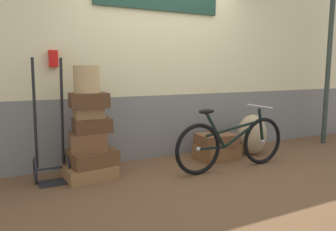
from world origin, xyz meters
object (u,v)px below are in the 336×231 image
at_px(luggage_trolley, 51,153).
at_px(bicycle, 232,143).
at_px(suitcase_1, 93,157).
at_px(suitcase_4, 89,113).
at_px(suitcase_5, 89,100).
at_px(wicker_basket, 87,79).
at_px(suitcase_6, 217,152).
at_px(burlap_sack, 252,134).
at_px(suitcase_2, 87,141).
at_px(suitcase_3, 92,125).
at_px(suitcase_7, 216,139).
at_px(suitcase_0, 90,171).

relative_size(luggage_trolley, bicycle, 0.84).
relative_size(suitcase_1, suitcase_4, 1.61).
distance_m(suitcase_5, bicycle, 1.85).
height_order(wicker_basket, bicycle, wicker_basket).
relative_size(suitcase_4, suitcase_6, 0.55).
height_order(suitcase_4, luggage_trolley, luggage_trolley).
xyz_separation_m(suitcase_1, burlap_sack, (2.42, -0.02, 0.05)).
height_order(suitcase_2, suitcase_5, suitcase_5).
distance_m(suitcase_3, luggage_trolley, 0.55).
xyz_separation_m(suitcase_5, wicker_basket, (-0.02, 0.01, 0.24)).
bearing_deg(suitcase_6, suitcase_7, 172.80).
bearing_deg(suitcase_5, luggage_trolley, 167.91).
bearing_deg(wicker_basket, suitcase_4, 7.74).
xyz_separation_m(suitcase_5, suitcase_7, (1.80, 0.01, -0.64)).
height_order(suitcase_2, suitcase_4, suitcase_4).
bearing_deg(suitcase_5, suitcase_1, 29.62).
bearing_deg(suitcase_1, suitcase_2, 159.54).
bearing_deg(luggage_trolley, suitcase_2, -12.98).
relative_size(suitcase_2, burlap_sack, 0.66).
distance_m(suitcase_1, suitcase_4, 0.53).
distance_m(suitcase_2, suitcase_5, 0.48).
xyz_separation_m(suitcase_0, suitcase_1, (0.04, -0.01, 0.17)).
bearing_deg(luggage_trolley, wicker_basket, -14.59).
bearing_deg(suitcase_0, luggage_trolley, 162.93).
relative_size(suitcase_0, bicycle, 0.34).
bearing_deg(suitcase_1, bicycle, -22.59).
xyz_separation_m(suitcase_4, suitcase_6, (1.82, -0.00, -0.67)).
distance_m(suitcase_0, suitcase_6, 1.83).
height_order(suitcase_5, luggage_trolley, luggage_trolley).
height_order(suitcase_1, suitcase_5, suitcase_5).
bearing_deg(luggage_trolley, suitcase_7, -2.69).
xyz_separation_m(suitcase_0, suitcase_7, (1.81, -0.01, 0.21)).
distance_m(suitcase_0, suitcase_5, 0.85).
bearing_deg(suitcase_7, burlap_sack, 2.18).
height_order(suitcase_0, bicycle, bicycle).
xyz_separation_m(suitcase_3, suitcase_7, (1.77, 0.00, -0.34)).
bearing_deg(suitcase_5, suitcase_7, 3.78).
distance_m(suitcase_0, bicycle, 1.80).
xyz_separation_m(suitcase_3, suitcase_5, (-0.03, -0.01, 0.30)).
xyz_separation_m(suitcase_2, bicycle, (1.72, -0.49, -0.10)).
height_order(suitcase_2, wicker_basket, wicker_basket).
bearing_deg(suitcase_6, wicker_basket, 176.03).
xyz_separation_m(suitcase_1, suitcase_5, (-0.03, -0.01, 0.68)).
bearing_deg(suitcase_1, suitcase_6, -6.78).
bearing_deg(suitcase_5, suitcase_3, 23.13).
relative_size(suitcase_0, suitcase_3, 1.35).
bearing_deg(suitcase_3, burlap_sack, 1.28).
relative_size(luggage_trolley, burlap_sack, 2.32).
xyz_separation_m(suitcase_2, suitcase_3, (0.06, -0.01, 0.19)).
bearing_deg(bicycle, burlap_sack, 31.26).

